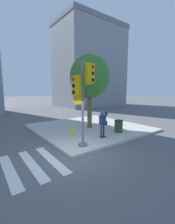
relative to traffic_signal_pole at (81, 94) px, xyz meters
name	(u,v)px	position (x,y,z in m)	size (l,w,h in m)	color
ground_plane	(75,153)	(-0.57, -0.28, -2.85)	(160.00, 160.00, 0.00)	#5B5B5E
sidewalk_corner	(89,127)	(2.93, 3.22, -2.78)	(8.00, 8.00, 0.15)	#BCB7AD
traffic_signal_pole	(81,94)	(0.00, 0.00, 0.00)	(0.96, 1.33, 4.38)	slate
person_photographer	(103,122)	(1.94, 0.50, -1.73)	(0.58, 0.54, 1.64)	black
street_tree	(90,77)	(2.76, 2.91, 1.18)	(2.96, 2.96, 5.54)	brown
fire_hydrant	(73,131)	(0.51, 1.72, -2.37)	(0.19, 0.25, 0.67)	yellow
trash_bin	(119,126)	(3.59, 0.67, -2.28)	(0.59, 0.59, 0.84)	#234728
building_right	(90,66)	(14.78, 18.56, 5.13)	(12.88, 9.10, 15.92)	gray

